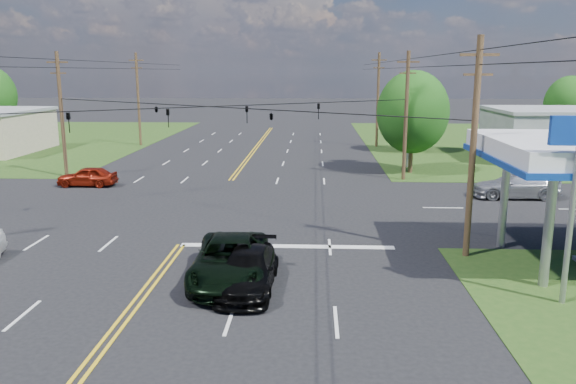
{
  "coord_description": "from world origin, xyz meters",
  "views": [
    {
      "loc": [
        6.22,
        -21.09,
        8.03
      ],
      "look_at": [
        4.96,
        6.0,
        2.19
      ],
      "focal_mm": 35.0,
      "sensor_mm": 36.0,
      "label": 1
    }
  ],
  "objects_px": {
    "pole_nw": "(62,113)",
    "pickup_dkgreen": "(230,260)",
    "pole_left_far": "(138,98)",
    "tree_right_a": "(413,112)",
    "pole_right_far": "(378,99)",
    "pole_ne": "(406,114)",
    "suv_black": "(248,270)",
    "pole_se": "(473,146)",
    "retail_ne": "(571,136)",
    "tree_right_b": "(417,110)",
    "tree_far_r": "(569,104)"
  },
  "relations": [
    {
      "from": "pole_left_far",
      "to": "pole_se",
      "type": "bearing_deg",
      "value": -54.9
    },
    {
      "from": "retail_ne",
      "to": "pole_right_far",
      "type": "xyz_separation_m",
      "value": [
        -17.0,
        8.0,
        2.97
      ]
    },
    {
      "from": "pole_se",
      "to": "pole_left_far",
      "type": "bearing_deg",
      "value": 125.1
    },
    {
      "from": "pole_nw",
      "to": "tree_right_b",
      "type": "relative_size",
      "value": 1.34
    },
    {
      "from": "pole_left_far",
      "to": "suv_black",
      "type": "bearing_deg",
      "value": -67.87
    },
    {
      "from": "pole_se",
      "to": "pole_left_far",
      "type": "height_order",
      "value": "pole_left_far"
    },
    {
      "from": "pole_nw",
      "to": "tree_far_r",
      "type": "relative_size",
      "value": 1.25
    },
    {
      "from": "pole_nw",
      "to": "pickup_dkgreen",
      "type": "bearing_deg",
      "value": -53.3
    },
    {
      "from": "pole_right_far",
      "to": "retail_ne",
      "type": "bearing_deg",
      "value": -25.2
    },
    {
      "from": "pole_ne",
      "to": "tree_right_b",
      "type": "relative_size",
      "value": 1.34
    },
    {
      "from": "pole_nw",
      "to": "pole_ne",
      "type": "bearing_deg",
      "value": 0.0
    },
    {
      "from": "retail_ne",
      "to": "pickup_dkgreen",
      "type": "height_order",
      "value": "retail_ne"
    },
    {
      "from": "pole_nw",
      "to": "pole_left_far",
      "type": "distance_m",
      "value": 19.0
    },
    {
      "from": "pole_right_far",
      "to": "suv_black",
      "type": "xyz_separation_m",
      "value": [
        -9.21,
        -41.27,
        -4.44
      ]
    },
    {
      "from": "tree_right_b",
      "to": "suv_black",
      "type": "distance_m",
      "value": 39.53
    },
    {
      "from": "tree_right_a",
      "to": "pickup_dkgreen",
      "type": "height_order",
      "value": "tree_right_a"
    },
    {
      "from": "pole_se",
      "to": "pole_ne",
      "type": "distance_m",
      "value": 18.0
    },
    {
      "from": "pole_right_far",
      "to": "pole_nw",
      "type": "bearing_deg",
      "value": -143.84
    },
    {
      "from": "pole_right_far",
      "to": "pickup_dkgreen",
      "type": "bearing_deg",
      "value": -103.88
    },
    {
      "from": "pole_nw",
      "to": "tree_right_a",
      "type": "xyz_separation_m",
      "value": [
        27.0,
        3.0,
        -0.05
      ]
    },
    {
      "from": "tree_right_b",
      "to": "suv_black",
      "type": "relative_size",
      "value": 1.41
    },
    {
      "from": "retail_ne",
      "to": "pole_right_far",
      "type": "distance_m",
      "value": 19.02
    },
    {
      "from": "pole_nw",
      "to": "pole_se",
      "type": "bearing_deg",
      "value": -34.7
    },
    {
      "from": "pole_left_far",
      "to": "tree_right_a",
      "type": "xyz_separation_m",
      "value": [
        27.0,
        -16.0,
        -0.3
      ]
    },
    {
      "from": "pole_se",
      "to": "pickup_dkgreen",
      "type": "xyz_separation_m",
      "value": [
        -10.0,
        -3.47,
        -4.07
      ]
    },
    {
      "from": "tree_right_a",
      "to": "tree_far_r",
      "type": "xyz_separation_m",
      "value": [
        20.0,
        18.0,
        -0.33
      ]
    },
    {
      "from": "pole_se",
      "to": "tree_far_r",
      "type": "height_order",
      "value": "pole_se"
    },
    {
      "from": "retail_ne",
      "to": "pole_right_far",
      "type": "bearing_deg",
      "value": 154.8
    },
    {
      "from": "pole_se",
      "to": "suv_black",
      "type": "distance_m",
      "value": 10.98
    },
    {
      "from": "pole_se",
      "to": "tree_right_a",
      "type": "distance_m",
      "value": 21.02
    },
    {
      "from": "pole_nw",
      "to": "pole_ne",
      "type": "xyz_separation_m",
      "value": [
        26.0,
        0.0,
        0.0
      ]
    },
    {
      "from": "pole_se",
      "to": "tree_right_b",
      "type": "relative_size",
      "value": 1.34
    },
    {
      "from": "tree_right_b",
      "to": "tree_far_r",
      "type": "distance_m",
      "value": 18.5
    },
    {
      "from": "tree_far_r",
      "to": "pole_se",
      "type": "bearing_deg",
      "value": -118.3
    },
    {
      "from": "retail_ne",
      "to": "pole_nw",
      "type": "relative_size",
      "value": 1.47
    },
    {
      "from": "retail_ne",
      "to": "pickup_dkgreen",
      "type": "bearing_deg",
      "value": -129.75
    },
    {
      "from": "pole_ne",
      "to": "tree_right_b",
      "type": "distance_m",
      "value": 15.42
    },
    {
      "from": "pole_ne",
      "to": "suv_black",
      "type": "distance_m",
      "value": 24.46
    },
    {
      "from": "tree_right_a",
      "to": "suv_black",
      "type": "relative_size",
      "value": 1.63
    },
    {
      "from": "pole_right_far",
      "to": "tree_right_b",
      "type": "height_order",
      "value": "pole_right_far"
    },
    {
      "from": "tree_right_b",
      "to": "pole_right_far",
      "type": "bearing_deg",
      "value": 131.19
    },
    {
      "from": "tree_right_a",
      "to": "pole_se",
      "type": "bearing_deg",
      "value": -92.73
    },
    {
      "from": "pole_se",
      "to": "pole_left_far",
      "type": "distance_m",
      "value": 45.22
    },
    {
      "from": "pole_se",
      "to": "tree_right_a",
      "type": "xyz_separation_m",
      "value": [
        1.0,
        21.0,
        -0.05
      ]
    },
    {
      "from": "pole_se",
      "to": "tree_far_r",
      "type": "relative_size",
      "value": 1.25
    },
    {
      "from": "pole_right_far",
      "to": "tree_far_r",
      "type": "distance_m",
      "value": 21.1
    },
    {
      "from": "tree_right_a",
      "to": "pickup_dkgreen",
      "type": "distance_m",
      "value": 27.13
    },
    {
      "from": "retail_ne",
      "to": "tree_right_a",
      "type": "height_order",
      "value": "tree_right_a"
    },
    {
      "from": "pole_nw",
      "to": "tree_right_a",
      "type": "distance_m",
      "value": 27.17
    },
    {
      "from": "retail_ne",
      "to": "pole_nw",
      "type": "bearing_deg",
      "value": -165.65
    }
  ]
}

